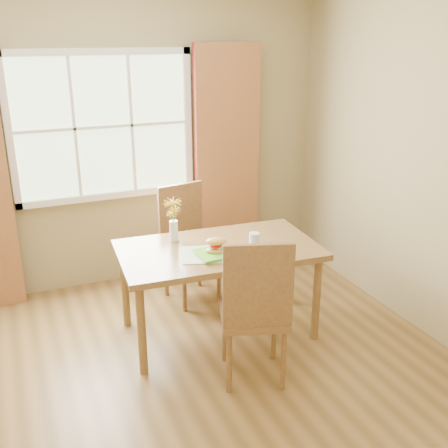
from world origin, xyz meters
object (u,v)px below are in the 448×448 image
dining_table (218,256)px  chair_near (256,307)px  water_glass (254,241)px  croissant_sandwich (216,246)px  chair_far (186,237)px  flower_vase (173,216)px

dining_table → chair_near: chair_near is taller
dining_table → water_glass: (0.25, -0.12, 0.13)m
dining_table → croissant_sandwich: size_ratio=8.60×
water_glass → chair_far: bearing=107.7°
chair_far → flower_vase: (-0.26, -0.46, 0.38)m
chair_near → flower_vase: (-0.24, 0.96, 0.36)m
croissant_sandwich → dining_table: bearing=78.0°
dining_table → water_glass: water_glass is taller
dining_table → chair_far: bearing=94.9°
dining_table → chair_far: 0.71m
dining_table → flower_vase: bearing=141.0°
dining_table → chair_near: size_ratio=1.46×
chair_near → croissant_sandwich: (-0.04, 0.57, 0.23)m
chair_near → croissant_sandwich: 0.62m
dining_table → chair_far: size_ratio=1.52×
chair_near → water_glass: bearing=83.5°
croissant_sandwich → flower_vase: bearing=133.5°
chair_far → flower_vase: bearing=-128.9°
chair_near → dining_table: bearing=106.2°
chair_far → croissant_sandwich: (-0.06, -0.84, 0.25)m
chair_far → water_glass: 0.89m
chair_far → croissant_sandwich: 0.88m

